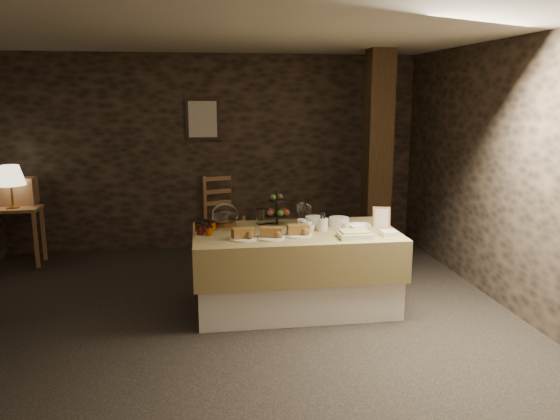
{
  "coord_description": "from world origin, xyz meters",
  "views": [
    {
      "loc": [
        -0.2,
        -4.89,
        2.06
      ],
      "look_at": [
        0.55,
        0.2,
        0.97
      ],
      "focal_mm": 35.0,
      "sensor_mm": 36.0,
      "label": 1
    }
  ],
  "objects": [
    {
      "name": "table_lamp",
      "position": [
        -2.45,
        1.95,
        1.12
      ],
      "size": [
        0.35,
        0.35,
        0.52
      ],
      "color": "#C6853A",
      "rests_on": "console_table"
    },
    {
      "name": "tart_dish",
      "position": [
        1.18,
        -0.19,
        0.81
      ],
      "size": [
        0.3,
        0.22,
        0.07
      ],
      "color": "white",
      "rests_on": "buffet_table"
    },
    {
      "name": "bowl",
      "position": [
        1.32,
        0.09,
        0.8
      ],
      "size": [
        0.23,
        0.23,
        0.05
      ],
      "primitive_type": "imported",
      "rotation": [
        0.0,
        0.0,
        -0.08
      ],
      "color": "white",
      "rests_on": "buffet_table"
    },
    {
      "name": "bread_platter_left",
      "position": [
        0.17,
        -0.09,
        0.82
      ],
      "size": [
        0.26,
        0.26,
        0.11
      ],
      "color": "white",
      "rests_on": "buffet_table"
    },
    {
      "name": "console_table",
      "position": [
        -2.5,
        2.0,
        0.59
      ],
      "size": [
        0.68,
        0.39,
        0.72
      ],
      "color": "#8E623D",
      "rests_on": "ground_plane"
    },
    {
      "name": "mug_d",
      "position": [
        1.16,
        0.05,
        0.82
      ],
      "size": [
        0.08,
        0.08,
        0.09
      ],
      "primitive_type": "cylinder",
      "color": "white",
      "rests_on": "buffet_table"
    },
    {
      "name": "buffet_table",
      "position": [
        0.69,
        0.13,
        0.45
      ],
      "size": [
        1.96,
        1.04,
        0.78
      ],
      "color": "white",
      "rests_on": "ground_plane"
    },
    {
      "name": "timber_column",
      "position": [
        1.95,
        1.53,
        1.3
      ],
      "size": [
        0.3,
        0.3,
        2.6
      ],
      "primitive_type": "cube",
      "color": "black",
      "rests_on": "ground_plane"
    },
    {
      "name": "bread_platter_right",
      "position": [
        0.68,
        -0.05,
        0.82
      ],
      "size": [
        0.26,
        0.26,
        0.11
      ],
      "color": "white",
      "rests_on": "buffet_table"
    },
    {
      "name": "cutlery_holder",
      "position": [
        0.95,
        0.11,
        0.84
      ],
      "size": [
        0.1,
        0.1,
        0.12
      ],
      "primitive_type": "cylinder",
      "color": "white",
      "rests_on": "buffet_table"
    },
    {
      "name": "mug_c",
      "position": [
        0.77,
        0.22,
        0.82
      ],
      "size": [
        0.09,
        0.09,
        0.09
      ],
      "primitive_type": "cylinder",
      "color": "white",
      "rests_on": "buffet_table"
    },
    {
      "name": "cup_a",
      "position": [
        0.8,
        0.15,
        0.82
      ],
      "size": [
        0.13,
        0.13,
        0.09
      ],
      "primitive_type": "imported",
      "rotation": [
        0.0,
        0.0,
        0.11
      ],
      "color": "white",
      "rests_on": "buffet_table"
    },
    {
      "name": "chair",
      "position": [
        0.1,
        2.35,
        0.44
      ],
      "size": [
        0.59,
        0.57,
        0.78
      ],
      "rotation": [
        0.0,
        0.0,
        0.34
      ],
      "color": "#8E623D",
      "rests_on": "ground_plane"
    },
    {
      "name": "square_dish",
      "position": [
        1.52,
        -0.16,
        0.8
      ],
      "size": [
        0.14,
        0.14,
        0.04
      ],
      "primitive_type": "cube",
      "color": "white",
      "rests_on": "buffet_table"
    },
    {
      "name": "plate_stack_b",
      "position": [
        1.16,
        0.28,
        0.82
      ],
      "size": [
        0.2,
        0.2,
        0.08
      ],
      "primitive_type": "cylinder",
      "color": "white",
      "rests_on": "buffet_table"
    },
    {
      "name": "menu_frame",
      "position": [
        1.57,
        0.18,
        0.87
      ],
      "size": [
        0.18,
        0.11,
        0.22
      ],
      "primitive_type": "cube",
      "rotation": [
        -0.24,
        0.0,
        -0.25
      ],
      "color": "#8E623D",
      "rests_on": "buffet_table"
    },
    {
      "name": "ground_plane",
      "position": [
        0.0,
        0.0,
        0.0
      ],
      "size": [
        5.5,
        5.0,
        0.01
      ],
      "primitive_type": "cube",
      "color": "black",
      "rests_on": "ground"
    },
    {
      "name": "wine_rack",
      "position": [
        -2.45,
        2.18,
        0.89
      ],
      "size": [
        0.42,
        0.26,
        0.34
      ],
      "primitive_type": "cube",
      "color": "#8E623D",
      "rests_on": "console_table"
    },
    {
      "name": "cup_b",
      "position": [
        0.81,
        0.03,
        0.82
      ],
      "size": [
        0.12,
        0.12,
        0.08
      ],
      "primitive_type": "imported",
      "rotation": [
        0.0,
        0.0,
        -0.33
      ],
      "color": "white",
      "rests_on": "buffet_table"
    },
    {
      "name": "framed_picture",
      "position": [
        -0.15,
        2.47,
        1.75
      ],
      "size": [
        0.45,
        0.04,
        0.55
      ],
      "color": "#302219",
      "rests_on": "room_shell"
    },
    {
      "name": "storage_jar_b",
      "position": [
        0.48,
        0.51,
        0.85
      ],
      "size": [
        0.09,
        0.09,
        0.14
      ],
      "primitive_type": "cylinder",
      "color": "white",
      "rests_on": "buffet_table"
    },
    {
      "name": "room_shell",
      "position": [
        0.0,
        0.0,
        1.56
      ],
      "size": [
        5.52,
        5.02,
        2.6
      ],
      "color": "black",
      "rests_on": "ground"
    },
    {
      "name": "jam_jars",
      "position": [
        -0.17,
        0.23,
        0.81
      ],
      "size": [
        0.2,
        0.32,
        0.07
      ],
      "color": "#5B151D",
      "rests_on": "buffet_table"
    },
    {
      "name": "bread_platter_center",
      "position": [
        0.42,
        -0.1,
        0.82
      ],
      "size": [
        0.26,
        0.26,
        0.11
      ],
      "color": "white",
      "rests_on": "buffet_table"
    },
    {
      "name": "fruit_stand",
      "position": [
        0.56,
        0.43,
        0.91
      ],
      "size": [
        0.25,
        0.25,
        0.35
      ],
      "rotation": [
        0.0,
        0.0,
        0.23
      ],
      "color": "black",
      "rests_on": "buffet_table"
    },
    {
      "name": "storage_jar_a",
      "position": [
        0.4,
        0.47,
        0.86
      ],
      "size": [
        0.1,
        0.1,
        0.16
      ],
      "primitive_type": "cylinder",
      "color": "white",
      "rests_on": "buffet_table"
    },
    {
      "name": "cake_dome",
      "position": [
        0.03,
        0.41,
        0.88
      ],
      "size": [
        0.26,
        0.26,
        0.26
      ],
      "color": "#8E623D",
      "rests_on": "buffet_table"
    },
    {
      "name": "plate_stack_a",
      "position": [
        0.91,
        0.29,
        0.83
      ],
      "size": [
        0.19,
        0.19,
        0.1
      ],
      "primitive_type": "cylinder",
      "color": "white",
      "rests_on": "buffet_table"
    }
  ]
}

